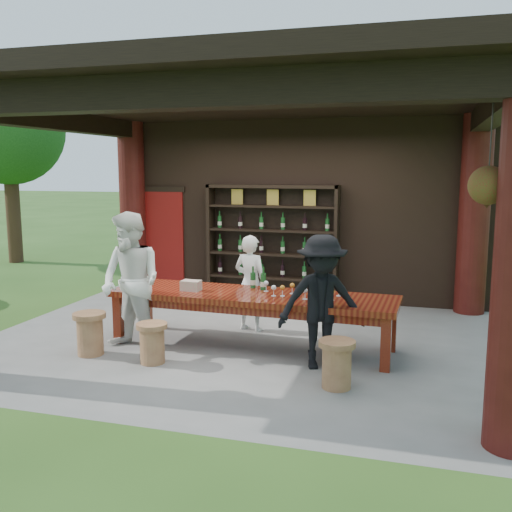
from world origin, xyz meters
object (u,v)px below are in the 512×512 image
(stool_near_left, at_px, (152,342))
(guest_woman, at_px, (131,282))
(stool_near_right, at_px, (337,363))
(host, at_px, (250,283))
(tasting_table, at_px, (252,301))
(stool_far_left, at_px, (90,333))
(guest_man, at_px, (321,302))
(wine_shelf, at_px, (272,243))
(napkin_basket, at_px, (191,286))

(stool_near_left, distance_m, guest_woman, 0.91)
(guest_woman, bearing_deg, stool_near_left, -19.34)
(stool_near_right, relative_size, host, 0.38)
(tasting_table, distance_m, host, 0.83)
(stool_far_left, bearing_deg, guest_woman, 37.39)
(guest_man, bearing_deg, stool_near_left, 172.12)
(stool_near_right, xyz_separation_m, guest_woman, (-2.83, 0.58, 0.64))
(tasting_table, xyz_separation_m, stool_far_left, (-1.94, -0.91, -0.34))
(stool_far_left, bearing_deg, wine_shelf, 67.68)
(host, relative_size, guest_woman, 0.78)
(tasting_table, xyz_separation_m, host, (-0.26, 0.79, 0.09))
(stool_far_left, relative_size, guest_man, 0.34)
(stool_near_right, height_order, host, host)
(host, height_order, guest_woman, guest_woman)
(stool_near_left, distance_m, stool_near_right, 2.35)
(stool_near_left, xyz_separation_m, stool_far_left, (-0.93, 0.07, 0.03))
(guest_woman, distance_m, guest_man, 2.55)
(host, bearing_deg, stool_near_right, 142.39)
(napkin_basket, bearing_deg, wine_shelf, 81.48)
(stool_near_right, bearing_deg, guest_man, 115.00)
(stool_near_left, bearing_deg, host, 66.85)
(wine_shelf, height_order, guest_woman, wine_shelf)
(wine_shelf, xyz_separation_m, tasting_table, (0.44, -2.75, -0.43))
(wine_shelf, xyz_separation_m, host, (0.18, -1.96, -0.35))
(stool_near_left, height_order, stool_far_left, stool_far_left)
(tasting_table, relative_size, guest_man, 2.40)
(wine_shelf, relative_size, napkin_basket, 9.31)
(stool_near_right, distance_m, guest_man, 0.86)
(stool_far_left, relative_size, host, 0.39)
(guest_woman, distance_m, napkin_basket, 0.83)
(stool_near_right, height_order, guest_woman, guest_woman)
(guest_woman, bearing_deg, wine_shelf, 92.72)
(stool_near_left, height_order, guest_man, guest_man)
(guest_man, height_order, napkin_basket, guest_man)
(guest_woman, xyz_separation_m, guest_man, (2.54, 0.03, -0.11))
(host, bearing_deg, stool_near_left, 80.02)
(stool_near_left, relative_size, guest_man, 0.31)
(wine_shelf, height_order, stool_near_right, wine_shelf)
(wine_shelf, distance_m, stool_near_left, 3.86)
(napkin_basket, bearing_deg, guest_woman, -141.55)
(stool_near_left, distance_m, stool_far_left, 0.93)
(wine_shelf, xyz_separation_m, stool_near_left, (-0.58, -3.73, -0.80))
(stool_near_right, relative_size, guest_man, 0.33)
(wine_shelf, relative_size, guest_woman, 1.30)
(tasting_table, relative_size, stool_near_right, 7.26)
(stool_near_left, distance_m, host, 1.97)
(tasting_table, xyz_separation_m, stool_near_left, (-1.01, -0.98, -0.37))
(host, distance_m, napkin_basket, 1.05)
(wine_shelf, distance_m, stool_far_left, 4.04)
(wine_shelf, relative_size, stool_near_left, 4.72)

